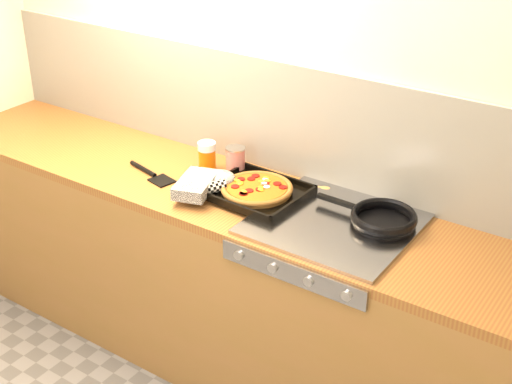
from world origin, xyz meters
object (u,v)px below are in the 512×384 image
Objects in this scene: frying_pan at (382,218)px; pizza_on_tray at (241,188)px; juice_glass at (207,156)px; tomato_can at (235,160)px.

pizza_on_tray is at bearing -170.10° from frying_pan.
tomato_can is at bearing 21.82° from juice_glass.
tomato_can is at bearing 174.83° from frying_pan.
tomato_can is (-0.15, 0.17, 0.02)m from pizza_on_tray.
juice_glass is at bearing 178.75° from frying_pan.
pizza_on_tray is 0.30m from juice_glass.
pizza_on_tray is 0.23m from tomato_can.
pizza_on_tray reaches higher than frying_pan.
pizza_on_tray is at bearing -24.35° from juice_glass.
tomato_can reaches higher than pizza_on_tray.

